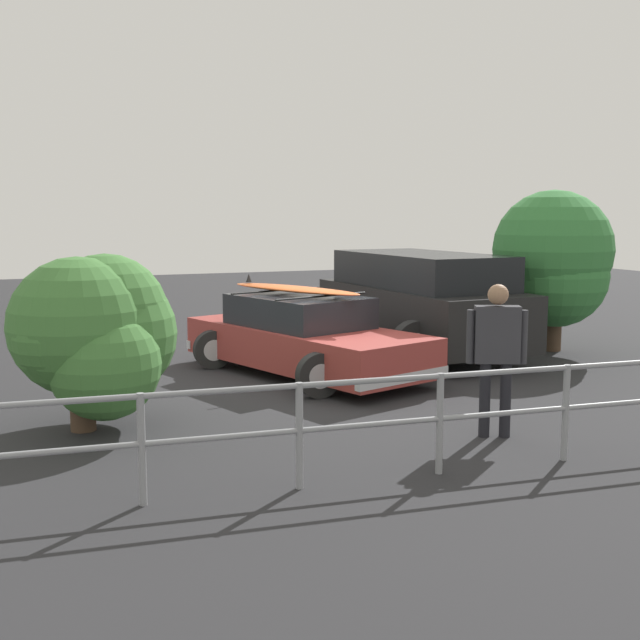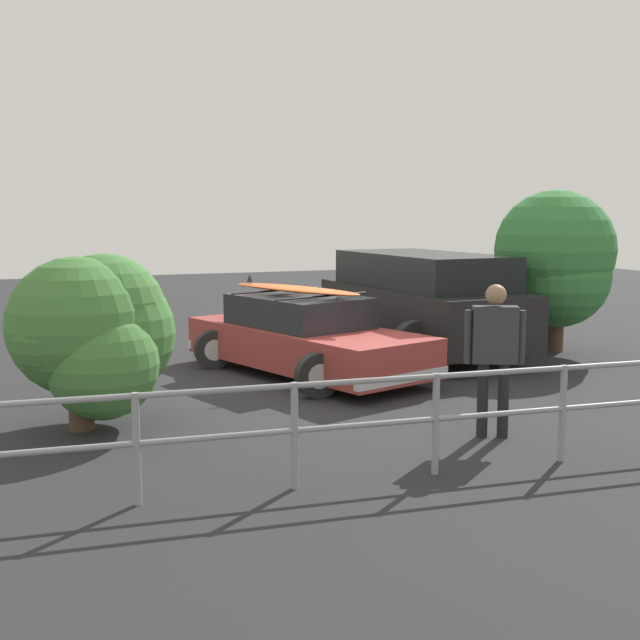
% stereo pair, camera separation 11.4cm
% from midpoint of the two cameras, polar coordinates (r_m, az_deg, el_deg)
% --- Properties ---
extents(ground_plane, '(44.00, 44.00, 0.02)m').
position_cam_midpoint_polar(ground_plane, '(12.09, -1.33, -4.60)').
color(ground_plane, '#28282B').
rests_on(ground_plane, ground).
extents(sedan_car, '(3.12, 4.73, 1.53)m').
position_cam_midpoint_polar(sedan_car, '(12.69, -1.41, -1.19)').
color(sedan_car, '#9E3833').
rests_on(sedan_car, ground).
extents(suv_car, '(2.92, 4.84, 1.83)m').
position_cam_midpoint_polar(suv_car, '(14.62, 6.91, 1.32)').
color(suv_car, black).
rests_on(suv_car, ground).
extents(person_bystander, '(0.63, 0.39, 1.76)m').
position_cam_midpoint_polar(person_bystander, '(9.28, 12.11, -1.82)').
color(person_bystander, black).
rests_on(person_bystander, ground).
extents(railing_fence, '(7.20, 0.62, 1.01)m').
position_cam_midpoint_polar(railing_fence, '(7.67, 3.27, -6.66)').
color(railing_fence, gray).
rests_on(railing_fence, ground).
extents(bush_near_left, '(1.99, 1.94, 2.07)m').
position_cam_midpoint_polar(bush_near_left, '(9.82, -15.98, -0.84)').
color(bush_near_left, '#4C3828').
rests_on(bush_near_left, ground).
extents(bush_near_right, '(2.24, 2.23, 2.96)m').
position_cam_midpoint_polar(bush_near_right, '(15.20, 15.97, 4.53)').
color(bush_near_right, '#4C3828').
rests_on(bush_near_right, ground).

